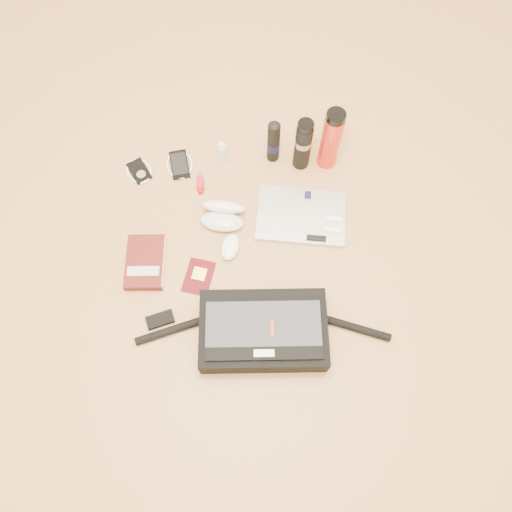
% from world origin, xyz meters
% --- Properties ---
extents(ground, '(4.00, 4.00, 0.00)m').
position_xyz_m(ground, '(0.00, 0.00, 0.00)').
color(ground, '#B2814A').
rests_on(ground, ground).
extents(messenger_bag, '(0.86, 0.32, 0.12)m').
position_xyz_m(messenger_bag, '(-0.02, -0.24, 0.05)').
color(messenger_bag, black).
rests_on(messenger_bag, ground).
extents(laptop, '(0.38, 0.31, 0.03)m').
position_xyz_m(laptop, '(0.21, 0.18, 0.01)').
color(laptop, '#B4B4B7').
rests_on(laptop, ground).
extents(book, '(0.17, 0.22, 0.04)m').
position_xyz_m(book, '(-0.38, 0.09, 0.02)').
color(book, '#49140F').
rests_on(book, ground).
extents(passport, '(0.14, 0.16, 0.01)m').
position_xyz_m(passport, '(-0.20, 0.01, 0.00)').
color(passport, '#430509').
rests_on(passport, ground).
extents(mouse, '(0.10, 0.12, 0.03)m').
position_xyz_m(mouse, '(-0.08, 0.10, 0.02)').
color(mouse, white).
rests_on(mouse, ground).
extents(sunglasses_case, '(0.19, 0.18, 0.09)m').
position_xyz_m(sunglasses_case, '(-0.08, 0.23, 0.03)').
color(sunglasses_case, silver).
rests_on(sunglasses_case, ground).
extents(ipod, '(0.12, 0.12, 0.01)m').
position_xyz_m(ipod, '(-0.38, 0.49, 0.01)').
color(ipod, black).
rests_on(ipod, ground).
extents(phone, '(0.11, 0.13, 0.01)m').
position_xyz_m(phone, '(-0.22, 0.49, 0.01)').
color(phone, black).
rests_on(phone, ground).
extents(inhaler, '(0.03, 0.09, 0.02)m').
position_xyz_m(inhaler, '(-0.15, 0.39, 0.01)').
color(inhaler, '#A1141B').
rests_on(inhaler, ground).
extents(spray_bottle, '(0.03, 0.03, 0.11)m').
position_xyz_m(spray_bottle, '(-0.05, 0.49, 0.05)').
color(spray_bottle, '#A4CEDF').
rests_on(spray_bottle, ground).
extents(aerosol_can, '(0.06, 0.06, 0.21)m').
position_xyz_m(aerosol_can, '(0.15, 0.47, 0.10)').
color(aerosol_can, black).
rests_on(aerosol_can, ground).
extents(thermos_black, '(0.08, 0.08, 0.25)m').
position_xyz_m(thermos_black, '(0.25, 0.42, 0.12)').
color(thermos_black, black).
rests_on(thermos_black, ground).
extents(thermos_red, '(0.09, 0.09, 0.29)m').
position_xyz_m(thermos_red, '(0.35, 0.41, 0.14)').
color(thermos_red, red).
rests_on(thermos_red, ground).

